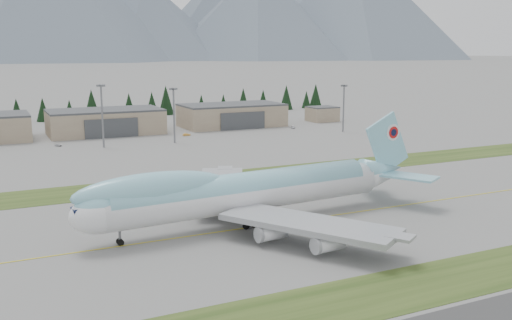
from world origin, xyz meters
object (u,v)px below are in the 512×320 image
hangar_center (105,122)px  service_vehicle_a (58,146)px  boeing_747_freighter (246,191)px  service_vehicle_b (187,136)px  service_vehicle_c (293,128)px  hangar_right (232,115)px

hangar_center → service_vehicle_a: bearing=-131.5°
boeing_747_freighter → service_vehicle_b: size_ratio=24.35×
service_vehicle_b → service_vehicle_c: bearing=-93.0°
service_vehicle_a → service_vehicle_b: bearing=-23.1°
hangar_right → boeing_747_freighter: bearing=-112.0°
hangar_center → hangar_right: (60.00, 0.00, 0.00)m
hangar_center → service_vehicle_a: hangar_center is taller
boeing_747_freighter → service_vehicle_a: size_ratio=24.96×
hangar_center → service_vehicle_b: size_ratio=14.24×
service_vehicle_a → service_vehicle_b: service_vehicle_a is taller
hangar_center → service_vehicle_a: (-23.05, -26.01, -5.39)m
hangar_center → service_vehicle_b: (29.95, -21.15, -5.39)m
hangar_right → service_vehicle_b: (-30.05, -21.15, -5.39)m
hangar_right → service_vehicle_b: hangar_right is taller
hangar_center → service_vehicle_c: 85.23m
boeing_747_freighter → service_vehicle_b: boeing_747_freighter is taller
service_vehicle_a → service_vehicle_c: (105.76, 6.21, 0.00)m
boeing_747_freighter → hangar_right: bearing=63.7°
service_vehicle_a → service_vehicle_c: service_vehicle_c is taller
service_vehicle_b → service_vehicle_a: bearing=90.7°
service_vehicle_c → boeing_747_freighter: bearing=-100.8°
hangar_right → service_vehicle_b: bearing=-144.9°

